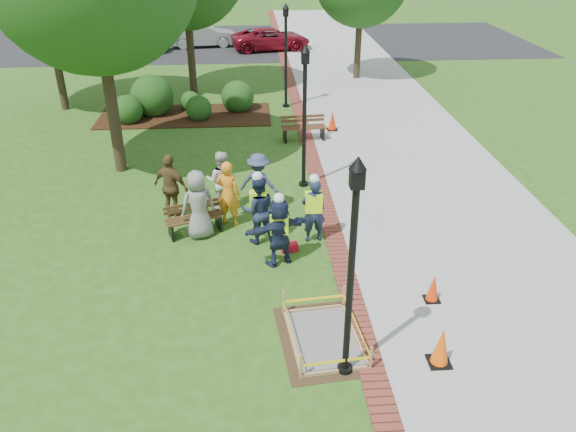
{
  "coord_description": "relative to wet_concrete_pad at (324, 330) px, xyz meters",
  "views": [
    {
      "loc": [
        -0.34,
        -10.63,
        7.44
      ],
      "look_at": [
        0.5,
        1.2,
        1.0
      ],
      "focal_mm": 35.0,
      "sensor_mm": 36.0,
      "label": 1
    }
  ],
  "objects": [
    {
      "name": "casual_person_e",
      "position": [
        -1.13,
        5.55,
        0.62
      ],
      "size": [
        0.63,
        0.51,
        1.72
      ],
      "color": "#384063",
      "rests_on": "ground"
    },
    {
      "name": "parking_lot",
      "position": [
        -0.97,
        29.13,
        -0.23
      ],
      "size": [
        36.0,
        12.0,
        0.01
      ],
      "primitive_type": "cube",
      "color": "black",
      "rests_on": "ground"
    },
    {
      "name": "cone_back",
      "position": [
        2.5,
        1.1,
        0.09
      ],
      "size": [
        0.34,
        0.34,
        0.66
      ],
      "color": "black",
      "rests_on": "ground"
    },
    {
      "name": "brick_edging",
      "position": [
        0.78,
        12.13,
        -0.22
      ],
      "size": [
        0.5,
        60.0,
        0.03
      ],
      "primitive_type": "cube",
      "color": "maroon",
      "rests_on": "ground"
    },
    {
      "name": "hivis_worker_c",
      "position": [
        -1.18,
        3.88,
        0.72
      ],
      "size": [
        0.6,
        0.42,
        1.94
      ],
      "color": "#161D3A",
      "rests_on": "ground"
    },
    {
      "name": "parked_car_b",
      "position": [
        -4.05,
        27.82,
        -0.23
      ],
      "size": [
        2.55,
        4.82,
        1.5
      ],
      "primitive_type": "imported",
      "rotation": [
        0.0,
        0.0,
        1.69
      ],
      "color": "#AEADB2",
      "rests_on": "ground"
    },
    {
      "name": "sidewalk",
      "position": [
        4.03,
        12.13,
        -0.22
      ],
      "size": [
        6.0,
        60.0,
        0.02
      ],
      "primitive_type": "cube",
      "color": "#9E9E99",
      "rests_on": "ground"
    },
    {
      "name": "mulch_bed",
      "position": [
        -3.97,
        14.13,
        -0.21
      ],
      "size": [
        7.0,
        3.0,
        0.05
      ],
      "primitive_type": "cube",
      "color": "#381E0F",
      "rests_on": "ground"
    },
    {
      "name": "bench_far",
      "position": [
        0.65,
        11.04,
        0.05
      ],
      "size": [
        1.66,
        0.68,
        0.88
      ],
      "color": "brown",
      "rests_on": "ground"
    },
    {
      "name": "casual_person_b",
      "position": [
        -1.95,
        4.85,
        0.67
      ],
      "size": [
        0.68,
        0.55,
        1.82
      ],
      "color": "orange",
      "rests_on": "ground"
    },
    {
      "name": "wet_concrete_pad",
      "position": [
        0.0,
        0.0,
        0.0
      ],
      "size": [
        1.93,
        2.46,
        0.55
      ],
      "color": "#47331E",
      "rests_on": "ground"
    },
    {
      "name": "hivis_worker_a",
      "position": [
        -0.72,
        2.83,
        0.69
      ],
      "size": [
        0.64,
        0.54,
        1.86
      ],
      "color": "#1B2048",
      "rests_on": "ground"
    },
    {
      "name": "cone_front",
      "position": [
        2.06,
        -0.81,
        0.16
      ],
      "size": [
        0.42,
        0.42,
        0.83
      ],
      "color": "black",
      "rests_on": "ground"
    },
    {
      "name": "shrub_a",
      "position": [
        -6.15,
        13.49,
        -0.23
      ],
      "size": [
        1.2,
        1.2,
        1.2
      ],
      "primitive_type": "sphere",
      "color": "#184313",
      "rests_on": "ground"
    },
    {
      "name": "lamp_far",
      "position": [
        0.28,
        15.13,
        2.25
      ],
      "size": [
        0.28,
        0.28,
        4.26
      ],
      "color": "black",
      "rests_on": "ground"
    },
    {
      "name": "casual_person_a",
      "position": [
        -2.69,
        4.24,
        0.68
      ],
      "size": [
        0.68,
        0.56,
        1.83
      ],
      "color": "gray",
      "rests_on": "ground"
    },
    {
      "name": "shrub_e",
      "position": [
        -3.78,
        14.92,
        -0.23
      ],
      "size": [
        0.88,
        0.88,
        0.88
      ],
      "primitive_type": "sphere",
      "color": "#184313",
      "rests_on": "ground"
    },
    {
      "name": "lamp_near",
      "position": [
        0.28,
        -0.87,
        2.25
      ],
      "size": [
        0.28,
        0.28,
        4.26
      ],
      "color": "black",
      "rests_on": "ground"
    },
    {
      "name": "casual_person_d",
      "position": [
        -3.48,
        5.32,
        0.69
      ],
      "size": [
        0.7,
        0.63,
        1.85
      ],
      "color": "brown",
      "rests_on": "ground"
    },
    {
      "name": "toolbox",
      "position": [
        -0.44,
        3.35,
        -0.13
      ],
      "size": [
        0.46,
        0.32,
        0.21
      ],
      "primitive_type": "cube",
      "rotation": [
        0.0,
        0.0,
        0.23
      ],
      "color": "#AF0D1D",
      "rests_on": "ground"
    },
    {
      "name": "lamp_mid",
      "position": [
        0.28,
        7.13,
        2.25
      ],
      "size": [
        0.28,
        0.28,
        4.26
      ],
      "color": "black",
      "rests_on": "ground"
    },
    {
      "name": "cone_far",
      "position": [
        1.86,
        12.0,
        0.14
      ],
      "size": [
        0.39,
        0.39,
        0.78
      ],
      "color": "black",
      "rests_on": "ground"
    },
    {
      "name": "hivis_worker_b",
      "position": [
        0.2,
        3.83,
        0.69
      ],
      "size": [
        0.59,
        0.42,
        1.85
      ],
      "color": "#1D2F4B",
      "rests_on": "ground"
    },
    {
      "name": "casual_person_c",
      "position": [
        -2.17,
        5.79,
        0.62
      ],
      "size": [
        0.58,
        0.41,
        1.72
      ],
      "color": "silver",
      "rests_on": "ground"
    },
    {
      "name": "shrub_b",
      "position": [
        -5.3,
        14.52,
        -0.23
      ],
      "size": [
        1.77,
        1.77,
        1.77
      ],
      "primitive_type": "sphere",
      "color": "#184313",
      "rests_on": "ground"
    },
    {
      "name": "parked_car_a",
      "position": [
        -8.21,
        26.47,
        -0.23
      ],
      "size": [
        2.12,
        4.85,
        1.58
      ],
      "primitive_type": "imported",
      "rotation": [
        0.0,
        0.0,
        1.57
      ],
      "color": "black",
      "rests_on": "ground"
    },
    {
      "name": "shrub_c",
      "position": [
        -3.36,
        13.68,
        -0.23
      ],
      "size": [
        1.05,
        1.05,
        1.05
      ],
      "primitive_type": "sphere",
      "color": "#184313",
      "rests_on": "ground"
    },
    {
      "name": "shrub_d",
      "position": [
        -1.79,
        14.75,
        -0.23
      ],
      "size": [
        1.37,
        1.37,
        1.37
      ],
      "primitive_type": "sphere",
      "color": "#184313",
      "rests_on": "ground"
    },
    {
      "name": "parked_car_c",
      "position": [
        0.15,
        26.63,
        -0.23
      ],
      "size": [
        2.55,
        4.62,
        1.43
      ],
      "primitive_type": "imported",
      "rotation": [
        0.0,
        0.0,
        1.73
      ],
      "color": "maroon",
      "rests_on": "ground"
    },
    {
      "name": "ground",
      "position": [
        -0.97,
        2.13,
        -0.23
      ],
      "size": [
        100.0,
        100.0,
        0.0
      ],
      "primitive_type": "plane",
      "color": "#285116",
      "rests_on": "ground"
    },
    {
      "name": "bench_near",
      "position": [
        -2.84,
        4.41,
        0.02
      ],
      "size": [
        1.55,
        0.94,
        0.8
      ],
      "color": "#52391C",
      "rests_on": "ground"
    }
  ]
}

